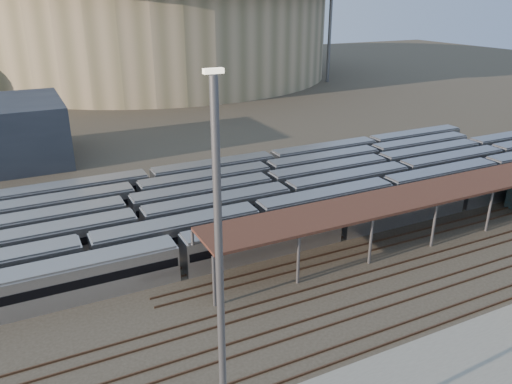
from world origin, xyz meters
name	(u,v)px	position (x,y,z in m)	size (l,w,h in m)	color
ground	(299,291)	(0.00, 0.00, 0.00)	(420.00, 420.00, 0.00)	#383026
subway_trains	(237,201)	(1.90, 18.50, 1.80)	(130.96, 23.90, 3.60)	silver
inspection_shed	(447,190)	(22.00, 4.00, 4.98)	(60.30, 6.00, 5.30)	#5D5D62
empty_tracks	(329,319)	(0.00, -5.00, 0.09)	(170.00, 9.62, 0.18)	#4C3323
stadium	(151,25)	(25.00, 140.00, 16.47)	(124.00, 124.00, 32.50)	tan
floodlight_2	(331,13)	(70.00, 100.00, 20.65)	(4.00, 1.00, 38.40)	#5D5D62
floodlight_3	(33,11)	(-10.00, 160.00, 20.65)	(4.00, 1.00, 38.40)	#5D5D62
yard_light_pole	(221,318)	(-14.22, -15.96, 11.83)	(0.80, 0.36, 23.08)	#5D5D62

